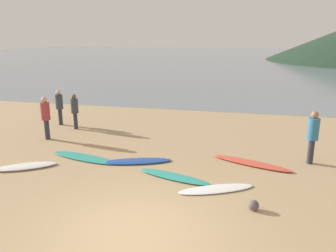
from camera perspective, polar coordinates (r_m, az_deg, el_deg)
ground_plane at (r=16.53m, az=5.39°, el=0.61°), size 120.00×120.00×0.20m
ocean_water at (r=68.16m, az=11.81°, el=11.44°), size 140.00×100.00×0.01m
surfboard_0 at (r=11.53m, az=-23.14°, el=-6.34°), size 1.93×1.50×0.10m
surfboard_1 at (r=11.73m, az=-14.00°, el=-5.23°), size 2.70×1.16×0.07m
surfboard_2 at (r=11.11m, az=-5.36°, el=-5.97°), size 2.35×1.31×0.08m
surfboard_3 at (r=9.91m, az=1.02°, el=-8.60°), size 2.35×1.12×0.08m
surfboard_4 at (r=9.27m, az=8.20°, el=-10.57°), size 2.13×1.41×0.06m
surfboard_5 at (r=11.20m, az=13.99°, el=-6.14°), size 2.62×1.36×0.10m
person_0 at (r=15.30m, az=-15.61°, el=2.87°), size 0.32×0.32×1.57m
person_1 at (r=14.08m, az=-20.12°, el=1.86°), size 0.35×0.35×1.73m
person_2 at (r=11.61m, az=23.44°, el=-1.12°), size 0.35×0.35×1.74m
person_3 at (r=16.23m, az=-18.02°, el=3.50°), size 0.33×0.33×1.63m
beach_rock_near at (r=8.43m, az=14.38°, el=-12.95°), size 0.26×0.26×0.26m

